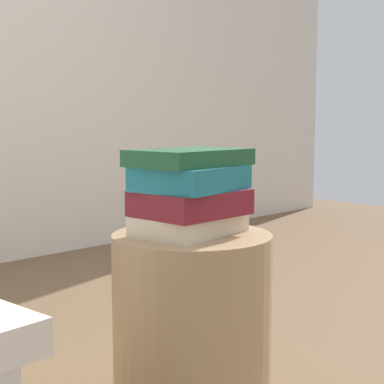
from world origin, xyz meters
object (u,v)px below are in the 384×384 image
book_cream (189,224)px  side_table (192,335)px  book_teal (191,178)px  book_forest (188,158)px  book_maroon (192,203)px

book_cream → side_table: bearing=-90.4°
book_teal → book_forest: size_ratio=0.87×
book_teal → book_forest: bearing=71.9°
book_cream → book_teal: (-0.00, -0.01, 0.11)m
book_forest → side_table: bearing=-68.4°
side_table → book_teal: bearing=-169.9°
side_table → book_teal: (-0.01, -0.00, 0.38)m
book_cream → book_forest: (-0.00, -0.00, 0.16)m
book_cream → book_maroon: bearing=-116.8°
side_table → book_forest: size_ratio=1.83×
book_maroon → book_forest: bearing=81.7°
book_cream → book_forest: 0.16m
book_teal → book_forest: book_forest is taller
book_cream → book_forest: book_forest is taller
side_table → book_maroon: 0.32m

